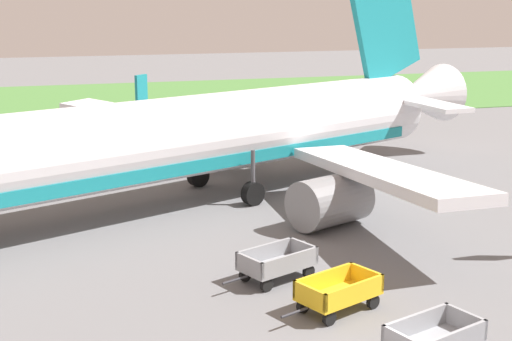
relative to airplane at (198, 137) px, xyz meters
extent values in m
cube|color=#477A38|center=(0.49, 35.96, -3.02)|extent=(220.00, 28.00, 0.06)
cylinder|color=silver|center=(-0.95, -0.40, 0.10)|extent=(29.12, 14.93, 3.70)
cube|color=teal|center=(-0.95, -0.40, -0.92)|extent=(26.28, 13.61, 0.56)
cone|color=silver|center=(14.88, 6.19, 0.60)|extent=(5.50, 4.97, 3.52)
cube|color=silver|center=(6.06, -6.52, -0.57)|extent=(2.73, 13.02, 1.35)
cylinder|color=gray|center=(4.33, -5.55, -1.92)|extent=(3.76, 3.17, 2.10)
cube|color=silver|center=(-0.35, 8.90, -0.57)|extent=(10.98, 11.08, 1.35)
cube|color=teal|center=(-0.42, 15.91, 0.38)|extent=(0.92, 0.91, 1.90)
cylinder|color=gray|center=(-0.88, 6.99, -1.92)|extent=(3.76, 3.17, 2.10)
cube|color=teal|center=(11.79, 4.90, 4.85)|extent=(5.66, 2.63, 6.88)
cube|color=silver|center=(13.20, 2.02, 0.70)|extent=(2.21, 5.33, 0.24)
cube|color=silver|center=(10.75, 7.93, 0.70)|extent=(4.75, 5.12, 0.24)
cylinder|color=#4C4C51|center=(2.20, -1.47, -1.48)|extent=(0.20, 0.20, 2.04)
cylinder|color=black|center=(2.20, -1.47, -2.50)|extent=(1.19, 0.84, 1.10)
cylinder|color=#4C4C51|center=(0.51, 2.60, -1.48)|extent=(0.20, 0.20, 2.04)
cylinder|color=black|center=(0.51, 2.60, -2.50)|extent=(1.19, 0.84, 1.10)
cube|color=gray|center=(2.38, -16.30, -2.26)|extent=(2.40, 0.88, 0.55)
cube|color=gray|center=(3.72, -16.54, -2.26)|extent=(0.54, 1.36, 0.55)
cylinder|color=black|center=(3.29, -16.09, -2.83)|extent=(0.47, 0.29, 0.44)
cube|color=gold|center=(1.42, -13.31, -2.57)|extent=(2.84, 2.24, 0.08)
cube|color=gold|center=(1.66, -13.91, -2.26)|extent=(2.35, 1.04, 0.55)
cube|color=gold|center=(1.17, -12.71, -2.26)|extent=(2.35, 1.04, 0.55)
cube|color=gold|center=(0.31, -13.77, -2.26)|extent=(0.62, 1.33, 0.55)
cube|color=gold|center=(2.53, -12.86, -2.26)|extent=(0.62, 1.33, 0.55)
cylinder|color=#2D2D33|center=(-0.25, -13.99, -2.61)|extent=(0.96, 0.45, 0.08)
cylinder|color=black|center=(0.76, -14.18, -2.83)|extent=(0.47, 0.31, 0.44)
cylinder|color=black|center=(0.34, -13.15, -2.83)|extent=(0.47, 0.31, 0.44)
cylinder|color=black|center=(2.50, -13.48, -2.83)|extent=(0.47, 0.31, 0.44)
cylinder|color=black|center=(2.07, -12.44, -2.83)|extent=(0.47, 0.31, 0.44)
cube|color=gray|center=(0.41, -10.40, -2.57)|extent=(2.85, 2.26, 0.08)
cube|color=gray|center=(0.66, -11.00, -2.26)|extent=(2.34, 1.06, 0.55)
cube|color=gray|center=(0.16, -9.80, -2.26)|extent=(2.34, 1.06, 0.55)
cube|color=gray|center=(-0.69, -10.87, -2.26)|extent=(0.63, 1.33, 0.55)
cube|color=gray|center=(1.52, -9.94, -2.26)|extent=(0.63, 1.33, 0.55)
cylinder|color=#2D2D33|center=(-1.25, -11.10, -2.61)|extent=(0.95, 0.46, 0.08)
cylinder|color=black|center=(-0.23, -11.28, -2.83)|extent=(0.47, 0.32, 0.44)
cylinder|color=black|center=(-0.67, -10.25, -2.83)|extent=(0.47, 0.32, 0.44)
cylinder|color=black|center=(1.49, -10.56, -2.83)|extent=(0.47, 0.32, 0.44)
cylinder|color=black|center=(1.06, -9.52, -2.83)|extent=(0.47, 0.32, 0.44)
camera|label=1|loc=(-6.85, -32.12, 6.19)|focal=50.54mm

